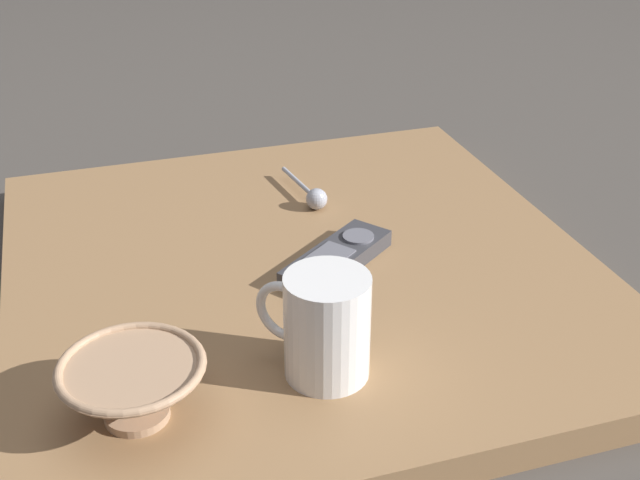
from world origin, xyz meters
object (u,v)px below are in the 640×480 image
at_px(coffee_mug, 325,326).
at_px(tv_remote_near, 337,258).
at_px(teaspoon, 314,196).
at_px(cereal_bowl, 133,386).

height_order(coffee_mug, tv_remote_near, coffee_mug).
xyz_separation_m(teaspoon, tv_remote_near, (0.02, 0.15, -0.00)).
relative_size(cereal_bowl, teaspoon, 1.08).
bearing_deg(coffee_mug, cereal_bowl, 3.76).
relative_size(cereal_bowl, tv_remote_near, 0.83).
distance_m(coffee_mug, tv_remote_near, 0.20).
bearing_deg(tv_remote_near, teaspoon, -97.32).
height_order(coffee_mug, teaspoon, coffee_mug).
bearing_deg(teaspoon, tv_remote_near, 82.68).
relative_size(teaspoon, tv_remote_near, 0.77).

